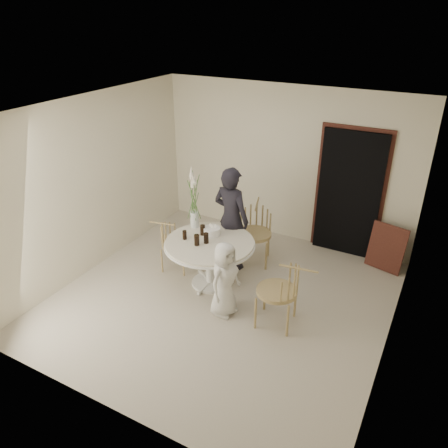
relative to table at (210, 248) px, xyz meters
The scene contains 18 objects.
ground 0.75m from the table, 35.54° to the right, with size 4.50×4.50×0.00m, color beige.
room_shell 1.09m from the table, 35.54° to the right, with size 4.50×4.50×4.50m.
doorway 2.49m from the table, 52.29° to the left, with size 1.00×0.10×2.10m, color black.
door_trim 2.53m from the table, 52.85° to the left, with size 1.12×0.03×2.22m, color #5D2B20.
table is the anchor object (origin of this frame).
picture_frame 2.82m from the table, 37.18° to the left, with size 0.57×0.04×0.76m, color #5D2B20.
chair_far 1.06m from the table, 75.38° to the left, with size 0.64×0.67×0.95m.
chair_right 1.39m from the table, 14.87° to the right, with size 0.59×0.56×0.93m.
chair_left 0.81m from the table, behind, with size 0.52×0.50×0.79m.
girl 0.66m from the table, 87.07° to the left, with size 0.61×0.40×1.68m, color black.
boy 0.73m from the table, 44.37° to the right, with size 0.53×0.34×1.08m, color white.
birthday_cake 0.27m from the table, 110.50° to the left, with size 0.25×0.25×0.17m.
cola_tumbler_a 0.28m from the table, 122.43° to the right, with size 0.08×0.08×0.16m, color black.
cola_tumbler_b 0.20m from the table, 114.44° to the right, with size 0.07×0.07×0.16m, color black.
cola_tumbler_c 0.42m from the table, 164.05° to the right, with size 0.06×0.06×0.13m, color black.
cola_tumbler_d 0.31m from the table, 145.48° to the left, with size 0.07×0.07×0.16m, color black.
plate_stack 0.40m from the table, 28.44° to the right, with size 0.20×0.20×0.05m, color white.
flower_vase 0.77m from the table, 145.13° to the left, with size 0.13×0.13×0.98m.
Camera 1 is at (2.46, -4.53, 3.82)m, focal length 35.00 mm.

